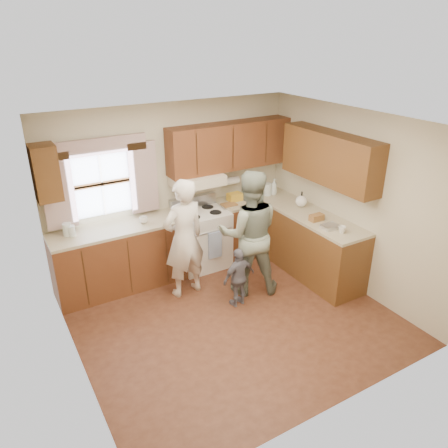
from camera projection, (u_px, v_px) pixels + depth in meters
room at (234, 230)px, 5.14m from camera, size 3.80×3.80×3.80m
kitchen_fixtures at (231, 220)px, 6.44m from camera, size 3.80×2.25×2.15m
stove at (201, 238)px, 6.73m from camera, size 0.76×0.67×1.07m
woman_left at (184, 239)px, 5.86m from camera, size 0.65×0.47×1.68m
woman_right at (249, 233)px, 5.91m from camera, size 1.06×0.97×1.77m
child at (239, 277)px, 5.76m from camera, size 0.51×0.26×0.84m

